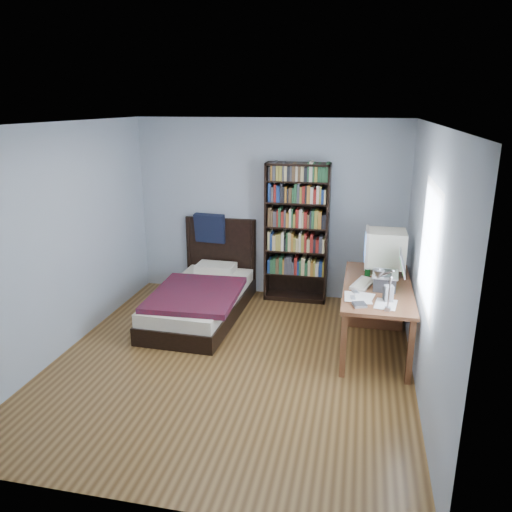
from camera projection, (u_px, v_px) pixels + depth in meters
name	position (u px, v px, depth m)	size (l,w,h in m)	color
room	(233.00, 251.00, 5.05)	(4.20, 4.24, 2.50)	brown
desk	(375.00, 296.00, 6.10)	(0.75, 1.67, 0.73)	brown
crt_monitor	(384.00, 249.00, 5.90)	(0.47, 0.45, 0.53)	beige
laptop	(387.00, 279.00, 5.44)	(0.37, 0.37, 0.43)	#2D2D30
desk_lamp	(380.00, 279.00, 4.49)	(0.21, 0.46, 0.55)	#99999E
keyboard	(363.00, 284.00, 5.58)	(0.17, 0.44, 0.03)	#B9AD9A
speaker	(389.00, 294.00, 5.10)	(0.09, 0.09, 0.17)	gray
soda_can	(367.00, 274.00, 5.79)	(0.06, 0.06, 0.12)	#073717
mouse	(376.00, 277.00, 5.80)	(0.07, 0.11, 0.04)	silver
phone_silver	(355.00, 292.00, 5.35)	(0.05, 0.11, 0.02)	silver
phone_grey	(353.00, 298.00, 5.20)	(0.05, 0.09, 0.02)	gray
external_drive	(359.00, 305.00, 5.01)	(0.12, 0.12, 0.03)	gray
bookshelf	(297.00, 233.00, 6.87)	(0.87, 0.30, 1.93)	black
bed	(202.00, 296.00, 6.55)	(1.10, 2.08, 1.16)	black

